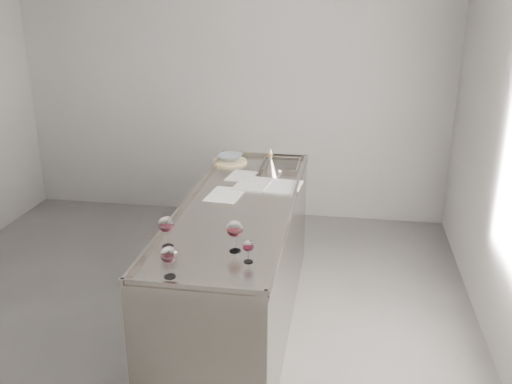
% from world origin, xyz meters
% --- Properties ---
extents(room_shell, '(4.54, 5.04, 2.84)m').
position_xyz_m(room_shell, '(0.00, 0.00, 1.40)').
color(room_shell, '#55524F').
rests_on(room_shell, ground).
extents(counter, '(0.77, 2.42, 0.97)m').
position_xyz_m(counter, '(0.50, 0.30, 0.47)').
color(counter, gray).
rests_on(counter, ground).
extents(wine_glass_left, '(0.10, 0.10, 0.19)m').
position_xyz_m(wine_glass_left, '(0.22, -0.43, 1.07)').
color(wine_glass_left, white).
rests_on(wine_glass_left, counter).
extents(wine_glass_middle, '(0.09, 0.09, 0.17)m').
position_xyz_m(wine_glass_middle, '(0.35, -0.78, 1.06)').
color(wine_glass_middle, white).
rests_on(wine_glass_middle, counter).
extents(wine_glass_right, '(0.09, 0.09, 0.19)m').
position_xyz_m(wine_glass_right, '(0.62, -0.43, 1.07)').
color(wine_glass_right, white).
rests_on(wine_glass_right, counter).
extents(wine_glass_small, '(0.06, 0.06, 0.13)m').
position_xyz_m(wine_glass_small, '(0.72, -0.55, 1.03)').
color(wine_glass_small, white).
rests_on(wine_glass_small, counter).
extents(notebook, '(0.51, 0.39, 0.02)m').
position_xyz_m(notebook, '(0.65, 0.70, 0.95)').
color(notebook, white).
rests_on(notebook, counter).
extents(loose_paper_top, '(0.24, 0.31, 0.00)m').
position_xyz_m(loose_paper_top, '(0.41, 0.91, 0.94)').
color(loose_paper_top, silver).
rests_on(loose_paper_top, counter).
extents(loose_paper_under, '(0.26, 0.35, 0.00)m').
position_xyz_m(loose_paper_under, '(0.37, 0.46, 0.94)').
color(loose_paper_under, white).
rests_on(loose_paper_under, counter).
extents(trivet, '(0.30, 0.30, 0.02)m').
position_xyz_m(trivet, '(0.24, 1.26, 0.95)').
color(trivet, beige).
rests_on(trivet, counter).
extents(ceramic_bowl, '(0.22, 0.22, 0.05)m').
position_xyz_m(ceramic_bowl, '(0.24, 1.26, 0.98)').
color(ceramic_bowl, '#85959B').
rests_on(ceramic_bowl, trivet).
extents(wine_funnel, '(0.15, 0.15, 0.23)m').
position_xyz_m(wine_funnel, '(0.63, 0.96, 1.01)').
color(wine_funnel, '#A69F93').
rests_on(wine_funnel, counter).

